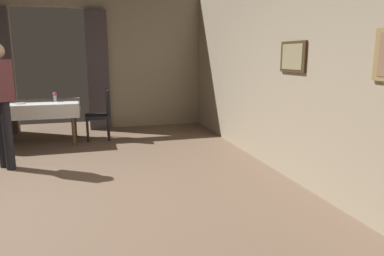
% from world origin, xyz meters
% --- Properties ---
extents(ground, '(10.08, 10.08, 0.00)m').
position_xyz_m(ground, '(0.00, 0.00, 0.00)').
color(ground, '#7A604C').
extents(wall_right, '(0.16, 8.40, 3.00)m').
position_xyz_m(wall_right, '(3.20, -0.00, 1.50)').
color(wall_right, tan).
rests_on(wall_right, ground).
extents(wall_back, '(6.40, 0.27, 3.00)m').
position_xyz_m(wall_back, '(0.00, 4.18, 1.51)').
color(wall_back, tan).
rests_on(wall_back, ground).
extents(dining_table_mid, '(1.45, 0.96, 0.75)m').
position_xyz_m(dining_table_mid, '(-0.19, 3.05, 0.66)').
color(dining_table_mid, brown).
rests_on(dining_table_mid, ground).
extents(chair_mid_right, '(0.44, 0.44, 0.93)m').
position_xyz_m(chair_mid_right, '(0.92, 3.09, 0.52)').
color(chair_mid_right, black).
rests_on(chair_mid_right, ground).
extents(flower_vase_mid, '(0.07, 0.07, 0.17)m').
position_xyz_m(flower_vase_mid, '(0.13, 3.04, 0.84)').
color(flower_vase_mid, silver).
rests_on(flower_vase_mid, dining_table_mid).
extents(plate_mid_b, '(0.19, 0.19, 0.01)m').
position_xyz_m(plate_mid_b, '(-0.42, 2.88, 0.76)').
color(plate_mid_b, white).
rests_on(plate_mid_b, dining_table_mid).
extents(person_waiter_by_doorway, '(0.39, 0.42, 1.72)m').
position_xyz_m(person_waiter_by_doorway, '(-0.43, 1.63, 1.02)').
color(person_waiter_by_doorway, black).
rests_on(person_waiter_by_doorway, ground).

